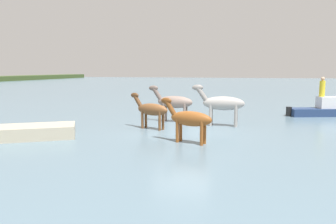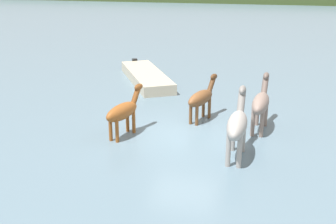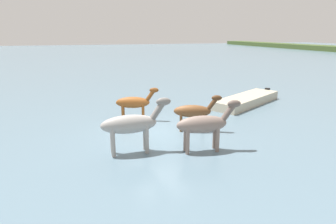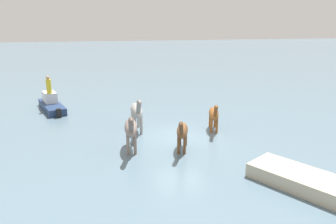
{
  "view_description": "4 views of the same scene",
  "coord_description": "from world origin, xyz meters",
  "px_view_note": "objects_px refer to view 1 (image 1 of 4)",
  "views": [
    {
      "loc": [
        -13.85,
        -2.71,
        2.77
      ],
      "look_at": [
        -0.6,
        0.54,
        0.96
      ],
      "focal_mm": 33.96,
      "sensor_mm": 36.0,
      "label": 1
    },
    {
      "loc": [
        2.64,
        -14.25,
        5.86
      ],
      "look_at": [
        -0.61,
        -0.15,
        0.85
      ],
      "focal_mm": 46.0,
      "sensor_mm": 36.0,
      "label": 2
    },
    {
      "loc": [
        11.82,
        -3.38,
        4.35
      ],
      "look_at": [
        -0.39,
        0.57,
        0.79
      ],
      "focal_mm": 30.73,
      "sensor_mm": 36.0,
      "label": 3
    },
    {
      "loc": [
        4.19,
        14.38,
        5.58
      ],
      "look_at": [
        0.4,
        -0.77,
        1.19
      ],
      "focal_mm": 33.25,
      "sensor_mm": 36.0,
      "label": 4
    }
  ],
  "objects_px": {
    "horse_dun_straggler": "(173,102)",
    "boat_motor_center": "(1,135)",
    "horse_dark_mare": "(151,110)",
    "horse_pinto_flank": "(222,103)",
    "horse_chestnut_trailing": "(189,119)",
    "person_spotter_bow": "(322,88)",
    "boat_dinghy_port": "(323,111)"
  },
  "relations": [
    {
      "from": "boat_dinghy_port",
      "to": "person_spotter_bow",
      "type": "xyz_separation_m",
      "value": [
        0.04,
        0.11,
        1.41
      ]
    },
    {
      "from": "boat_motor_center",
      "to": "person_spotter_bow",
      "type": "height_order",
      "value": "person_spotter_bow"
    },
    {
      "from": "horse_dark_mare",
      "to": "horse_pinto_flank",
      "type": "height_order",
      "value": "horse_pinto_flank"
    },
    {
      "from": "horse_chestnut_trailing",
      "to": "horse_dark_mare",
      "type": "bearing_deg",
      "value": -30.76
    },
    {
      "from": "horse_dark_mare",
      "to": "horse_chestnut_trailing",
      "type": "relative_size",
      "value": 0.98
    },
    {
      "from": "boat_dinghy_port",
      "to": "person_spotter_bow",
      "type": "relative_size",
      "value": 3.46
    },
    {
      "from": "horse_pinto_flank",
      "to": "boat_motor_center",
      "type": "relative_size",
      "value": 0.46
    },
    {
      "from": "horse_dark_mare",
      "to": "horse_pinto_flank",
      "type": "relative_size",
      "value": 0.81
    },
    {
      "from": "horse_chestnut_trailing",
      "to": "horse_dun_straggler",
      "type": "height_order",
      "value": "horse_dun_straggler"
    },
    {
      "from": "horse_dun_straggler",
      "to": "boat_motor_center",
      "type": "xyz_separation_m",
      "value": [
        -5.96,
        5.72,
        -0.88
      ]
    },
    {
      "from": "horse_pinto_flank",
      "to": "boat_motor_center",
      "type": "bearing_deg",
      "value": 34.3
    },
    {
      "from": "horse_dark_mare",
      "to": "horse_pinto_flank",
      "type": "xyz_separation_m",
      "value": [
        1.61,
        -3.15,
        0.2
      ]
    },
    {
      "from": "horse_dun_straggler",
      "to": "person_spotter_bow",
      "type": "height_order",
      "value": "person_spotter_bow"
    },
    {
      "from": "horse_chestnut_trailing",
      "to": "boat_motor_center",
      "type": "xyz_separation_m",
      "value": [
        -1.25,
        7.4,
        -0.75
      ]
    },
    {
      "from": "horse_dark_mare",
      "to": "person_spotter_bow",
      "type": "distance_m",
      "value": 11.02
    },
    {
      "from": "horse_pinto_flank",
      "to": "boat_dinghy_port",
      "type": "distance_m",
      "value": 7.63
    },
    {
      "from": "horse_dark_mare",
      "to": "horse_dun_straggler",
      "type": "bearing_deg",
      "value": -83.5
    },
    {
      "from": "horse_pinto_flank",
      "to": "horse_chestnut_trailing",
      "type": "height_order",
      "value": "horse_pinto_flank"
    },
    {
      "from": "horse_pinto_flank",
      "to": "horse_dark_mare",
      "type": "bearing_deg",
      "value": 28.89
    },
    {
      "from": "horse_chestnut_trailing",
      "to": "boat_dinghy_port",
      "type": "bearing_deg",
      "value": -109.59
    },
    {
      "from": "horse_dark_mare",
      "to": "horse_dun_straggler",
      "type": "height_order",
      "value": "horse_dun_straggler"
    },
    {
      "from": "boat_motor_center",
      "to": "horse_dun_straggler",
      "type": "bearing_deg",
      "value": 17.04
    },
    {
      "from": "person_spotter_bow",
      "to": "horse_dark_mare",
      "type": "bearing_deg",
      "value": 127.06
    },
    {
      "from": "horse_dun_straggler",
      "to": "person_spotter_bow",
      "type": "distance_m",
      "value": 9.32
    },
    {
      "from": "horse_pinto_flank",
      "to": "horse_dun_straggler",
      "type": "distance_m",
      "value": 2.68
    },
    {
      "from": "horse_chestnut_trailing",
      "to": "boat_motor_center",
      "type": "relative_size",
      "value": 0.38
    },
    {
      "from": "horse_dark_mare",
      "to": "boat_dinghy_port",
      "type": "distance_m",
      "value": 11.07
    },
    {
      "from": "horse_dark_mare",
      "to": "boat_motor_center",
      "type": "bearing_deg",
      "value": 55.77
    },
    {
      "from": "boat_dinghy_port",
      "to": "horse_dun_straggler",
      "type": "bearing_deg",
      "value": -169.61
    },
    {
      "from": "horse_pinto_flank",
      "to": "boat_dinghy_port",
      "type": "bearing_deg",
      "value": -137.25
    },
    {
      "from": "horse_dark_mare",
      "to": "boat_motor_center",
      "type": "relative_size",
      "value": 0.37
    },
    {
      "from": "horse_dark_mare",
      "to": "horse_dun_straggler",
      "type": "relative_size",
      "value": 0.85
    }
  ]
}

